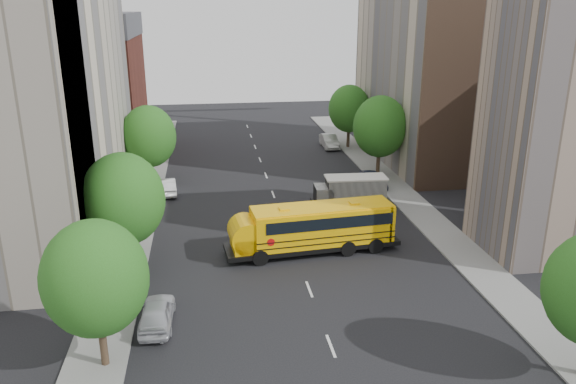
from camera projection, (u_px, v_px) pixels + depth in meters
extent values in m
plane|color=black|center=(290.00, 238.00, 41.46)|extent=(120.00, 120.00, 0.00)
cube|color=slate|center=(137.00, 221.00, 44.53)|extent=(3.00, 80.00, 0.12)
cube|color=slate|center=(414.00, 206.00, 47.72)|extent=(3.00, 80.00, 0.12)
cube|color=silver|center=(273.00, 194.00, 50.83)|extent=(0.15, 64.00, 0.01)
cube|color=beige|center=(37.00, 95.00, 41.40)|extent=(10.00, 26.00, 20.00)
cube|color=maroon|center=(95.00, 96.00, 63.14)|extent=(10.00, 15.00, 13.00)
cube|color=gray|center=(569.00, 130.00, 37.03)|extent=(10.00, 7.00, 17.00)
cube|color=#BBAA91|center=(428.00, 77.00, 59.84)|extent=(10.00, 22.00, 18.00)
cube|color=brown|center=(476.00, 92.00, 49.52)|extent=(10.10, 0.30, 18.00)
cylinder|color=#38281C|center=(103.00, 341.00, 26.38)|extent=(0.36, 0.36, 2.70)
ellipsoid|color=#255717|center=(95.00, 278.00, 25.32)|extent=(4.80, 4.80, 5.52)
cylinder|color=#38281C|center=(128.00, 251.00, 35.72)|extent=(0.36, 0.36, 2.88)
ellipsoid|color=#255717|center=(123.00, 199.00, 34.60)|extent=(5.12, 5.12, 5.89)
cylinder|color=#38281C|center=(152.00, 172.00, 52.61)|extent=(0.36, 0.36, 2.81)
ellipsoid|color=#255717|center=(149.00, 136.00, 51.52)|extent=(4.99, 4.99, 5.74)
cylinder|color=#38281C|center=(378.00, 162.00, 55.64)|extent=(0.36, 0.36, 2.95)
ellipsoid|color=#255717|center=(380.00, 126.00, 54.49)|extent=(5.25, 5.25, 6.04)
cylinder|color=#38281C|center=(348.00, 136.00, 66.93)|extent=(0.36, 0.36, 2.74)
ellipsoid|color=#255717|center=(349.00, 109.00, 65.86)|extent=(4.86, 4.86, 5.59)
cube|color=black|center=(312.00, 244.00, 38.93)|extent=(12.27, 3.86, 0.32)
cube|color=#FFB905|center=(323.00, 224.00, 38.66)|extent=(9.91, 3.59, 2.48)
cube|color=#FFB905|center=(241.00, 242.00, 37.61)|extent=(2.16, 2.65, 1.08)
cube|color=black|center=(257.00, 223.00, 37.45)|extent=(0.77, 2.52, 1.29)
cube|color=#FFB905|center=(323.00, 207.00, 38.26)|extent=(9.89, 3.37, 0.15)
cube|color=black|center=(326.00, 217.00, 38.53)|extent=(9.05, 3.57, 0.81)
cube|color=black|center=(323.00, 236.00, 38.93)|extent=(9.91, 3.65, 0.06)
cube|color=black|center=(323.00, 230.00, 38.80)|extent=(9.91, 3.65, 0.06)
cube|color=#FFB905|center=(389.00, 218.00, 39.77)|extent=(0.41, 2.70, 2.48)
cube|color=#FFB905|center=(282.00, 209.00, 37.56)|extent=(0.70, 0.70, 0.11)
cube|color=#FFB905|center=(357.00, 203.00, 38.78)|extent=(0.70, 0.70, 0.11)
cylinder|color=#FFB905|center=(241.00, 235.00, 37.44)|extent=(2.48, 2.68, 2.26)
cylinder|color=red|center=(268.00, 243.00, 36.49)|extent=(0.54, 0.09, 0.54)
cylinder|color=black|center=(256.00, 259.00, 36.76)|extent=(1.10, 0.42, 1.08)
cylinder|color=black|center=(249.00, 243.00, 39.24)|extent=(1.10, 0.42, 1.08)
cylinder|color=black|center=(351.00, 249.00, 38.25)|extent=(1.10, 0.42, 1.08)
cylinder|color=black|center=(338.00, 234.00, 40.73)|extent=(1.10, 0.42, 1.08)
cylinder|color=black|center=(380.00, 246.00, 38.73)|extent=(1.10, 0.42, 1.08)
cylinder|color=black|center=(366.00, 231.00, 41.21)|extent=(1.10, 0.42, 1.08)
cube|color=black|center=(349.00, 202.00, 47.42)|extent=(6.47, 2.45, 0.32)
cube|color=silver|center=(356.00, 189.00, 47.11)|extent=(4.98, 2.27, 1.91)
cube|color=silver|center=(322.00, 194.00, 46.95)|extent=(1.59, 2.09, 1.27)
cube|color=silver|center=(356.00, 177.00, 46.79)|extent=(5.20, 2.38, 0.13)
cylinder|color=black|center=(324.00, 208.00, 46.23)|extent=(0.90, 0.31, 0.89)
cylinder|color=black|center=(320.00, 199.00, 48.23)|extent=(0.90, 0.31, 0.89)
cylinder|color=black|center=(354.00, 207.00, 46.46)|extent=(0.90, 0.31, 0.89)
cylinder|color=black|center=(349.00, 198.00, 48.47)|extent=(0.90, 0.31, 0.89)
cylinder|color=black|center=(382.00, 206.00, 46.67)|extent=(0.90, 0.31, 0.89)
cylinder|color=black|center=(376.00, 197.00, 48.68)|extent=(0.90, 0.31, 0.89)
imported|color=#B8B8BF|center=(157.00, 313.00, 29.95)|extent=(1.88, 4.37, 1.47)
imported|color=silver|center=(167.00, 186.00, 50.85)|extent=(1.94, 4.48, 1.43)
imported|color=#353A5D|center=(373.00, 179.00, 52.77)|extent=(2.07, 4.37, 1.44)
imported|color=#A5A6A1|center=(329.00, 141.00, 67.18)|extent=(1.66, 4.75, 1.56)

